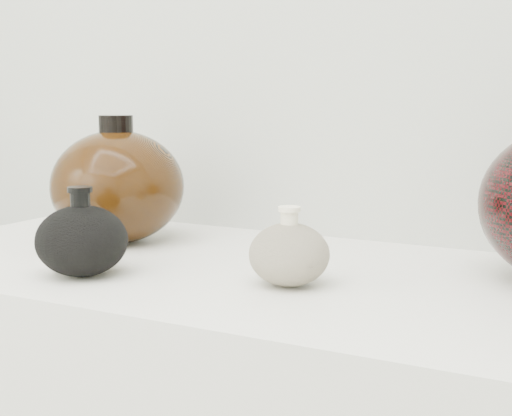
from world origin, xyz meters
The scene contains 3 objects.
black_gourd_vase centered at (-0.22, 0.81, 0.95)m, with size 0.14×0.14×0.11m.
cream_gourd_vase centered at (0.03, 0.89, 0.94)m, with size 0.12×0.12×0.10m.
left_round_pot centered at (-0.32, 1.01, 0.99)m, with size 0.26×0.26×0.20m.
Camera 1 is at (0.38, 0.13, 1.12)m, focal length 50.00 mm.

